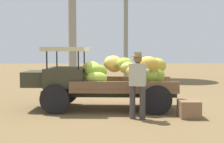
% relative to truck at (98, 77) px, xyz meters
% --- Properties ---
extents(ground_plane, '(60.00, 60.00, 0.00)m').
position_rel_truck_xyz_m(ground_plane, '(-0.71, -0.03, -0.95)').
color(ground_plane, brown).
extents(truck, '(4.55, 2.08, 1.85)m').
position_rel_truck_xyz_m(truck, '(0.00, 0.00, 0.00)').
color(truck, '#343323').
rests_on(truck, ground).
extents(farmer, '(0.55, 0.51, 1.71)m').
position_rel_truck_xyz_m(farmer, '(-1.00, 1.36, 0.03)').
color(farmer, '#3F3B3D').
rests_on(farmer, ground).
extents(wooden_crate, '(0.55, 0.62, 0.45)m').
position_rel_truck_xyz_m(wooden_crate, '(-2.37, 1.25, -0.72)').
color(wooden_crate, brown).
rests_on(wooden_crate, ground).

